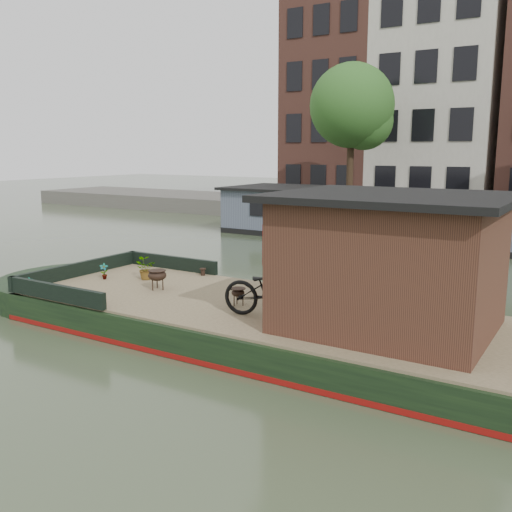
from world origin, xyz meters
The scene contains 18 objects.
ground centered at (0.00, 0.00, 0.00)m, with size 120.00×120.00×0.00m, color #293622.
houseboat_hull centered at (-1.33, 0.00, 0.27)m, with size 14.01×4.02×0.60m.
houseboat_deck centered at (0.00, 0.00, 0.62)m, with size 11.80×3.80×0.05m, color #8A7955.
bow_bulwark centered at (-5.07, 0.00, 0.82)m, with size 3.00×4.00×0.35m.
cabin centered at (2.19, 0.00, 1.88)m, with size 4.00×3.50×2.42m.
bicycle centered at (0.16, -0.60, 1.18)m, with size 0.71×2.03×1.07m, color black.
potted_plant_a centered at (-5.10, 0.06, 0.85)m, with size 0.21×0.14×0.40m, color #94552A.
potted_plant_c centered at (-4.22, 0.58, 0.92)m, with size 0.49×0.43×0.55m, color #B54E34.
potted_plant_d centered at (0.20, 1.70, 0.88)m, with size 0.26×0.26×0.47m, color brown.
potted_plant_e centered at (-5.60, -1.70, 0.81)m, with size 0.17×0.11×0.32m, color #93572B.
brazier_front centered at (-0.92, -0.20, 0.83)m, with size 0.34×0.34×0.37m, color black, non-canonical shape.
brazier_rear centered at (-3.25, -0.05, 0.88)m, with size 0.42×0.42×0.46m, color black, non-canonical shape.
bollard_port centered at (-3.27, 1.70, 0.74)m, with size 0.16×0.16×0.19m, color black.
bollard_stbd centered at (-3.95, -1.70, 0.76)m, with size 0.20×0.20×0.22m, color black.
dinghy centered at (-3.29, 10.38, 0.29)m, with size 2.03×2.84×0.59m, color black.
far_houseboat centered at (0.00, 14.00, 0.97)m, with size 20.40×4.40×2.11m.
quay centered at (0.00, 20.50, 0.45)m, with size 60.00×6.00×0.90m, color #47443F.
tree_left centered at (-6.36, 19.07, 5.89)m, with size 4.40×4.40×7.40m.
Camera 1 is at (5.40, -9.70, 3.81)m, focal length 40.00 mm.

